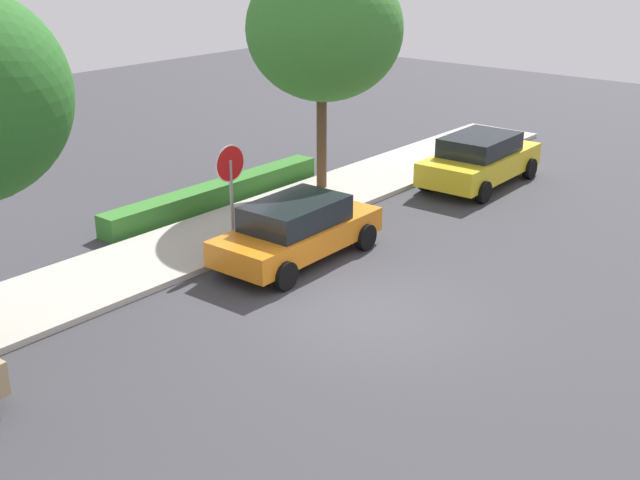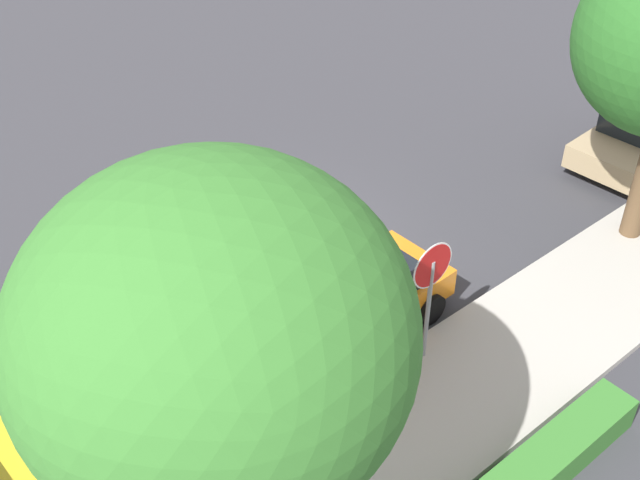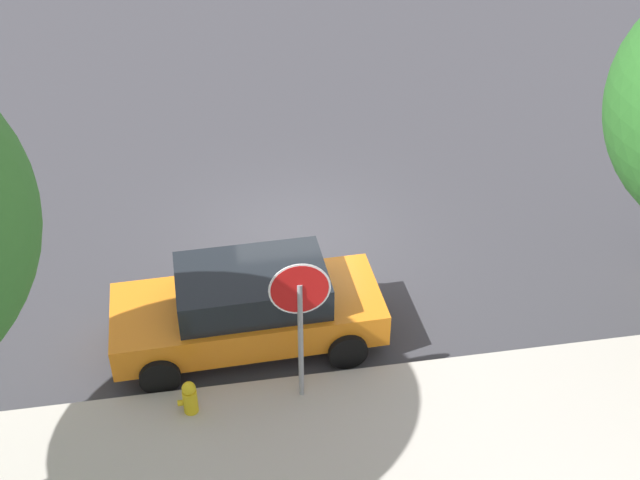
{
  "view_description": "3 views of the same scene",
  "coord_description": "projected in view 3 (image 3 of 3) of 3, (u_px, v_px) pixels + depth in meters",
  "views": [
    {
      "loc": [
        -11.81,
        -8.68,
        7.14
      ],
      "look_at": [
        0.91,
        1.96,
        0.8
      ],
      "focal_mm": 45.0,
      "sensor_mm": 36.0,
      "label": 1
    },
    {
      "loc": [
        8.65,
        11.06,
        10.52
      ],
      "look_at": [
        0.51,
        1.42,
        1.03
      ],
      "focal_mm": 45.0,
      "sensor_mm": 36.0,
      "label": 2
    },
    {
      "loc": [
        1.69,
        12.94,
        9.22
      ],
      "look_at": [
        -0.27,
        1.23,
        0.75
      ],
      "focal_mm": 45.0,
      "sensor_mm": 36.0,
      "label": 3
    }
  ],
  "objects": [
    {
      "name": "fire_hydrant",
      "position": [
        190.0,
        400.0,
        11.91
      ],
      "size": [
        0.3,
        0.22,
        0.72
      ],
      "color": "gold",
      "rests_on": "ground_plane"
    },
    {
      "name": "parked_car_orange",
      "position": [
        249.0,
        306.0,
        13.07
      ],
      "size": [
        4.42,
        2.06,
        1.46
      ],
      "color": "orange",
      "rests_on": "ground_plane"
    },
    {
      "name": "ground_plane",
      "position": [
        297.0,
        237.0,
        15.97
      ],
      "size": [
        60.0,
        60.0,
        0.0
      ],
      "primitive_type": "plane",
      "color": "#38383D"
    },
    {
      "name": "stop_sign",
      "position": [
        300.0,
        309.0,
        11.34
      ],
      "size": [
        0.88,
        0.08,
        2.64
      ],
      "color": "gray",
      "rests_on": "ground_plane"
    },
    {
      "name": "sidewalk_curb",
      "position": [
        349.0,
        442.0,
        11.64
      ],
      "size": [
        32.0,
        2.76,
        0.14
      ],
      "primitive_type": "cube",
      "color": "#B2ADA3",
      "rests_on": "ground_plane"
    }
  ]
}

